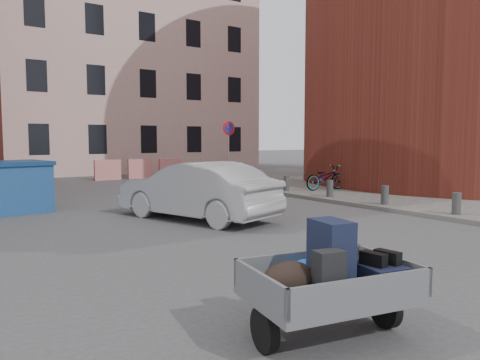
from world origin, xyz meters
TOP-DOWN VIEW (x-y plane):
  - ground at (0.00, 0.00)m, footprint 120.00×120.00m
  - sidewalk at (10.00, 4.00)m, footprint 9.00×24.00m
  - building_pink at (6.00, 22.00)m, footprint 16.00×8.00m
  - church_wall at (15.50, 4.00)m, footprint 15.00×15.00m
  - no_parking_sign at (6.00, 9.48)m, footprint 0.60×0.09m
  - bollards at (6.00, 3.40)m, footprint 0.22×9.02m
  - barriers at (4.20, 15.00)m, footprint 4.70×0.18m
  - trailer at (-1.78, -4.26)m, footprint 1.78×1.92m
  - silver_car at (0.60, 2.69)m, footprint 2.78×4.65m
  - bicycle at (7.37, 5.00)m, footprint 1.80×0.76m

SIDE VIEW (x-z plane):
  - ground at x=0.00m, z-range 0.00..0.00m
  - sidewalk at x=10.00m, z-range 0.00..0.12m
  - bollards at x=6.00m, z-range 0.12..0.67m
  - barriers at x=4.20m, z-range 0.00..1.00m
  - bicycle at x=7.37m, z-range 0.12..1.04m
  - trailer at x=-1.78m, z-range 0.01..1.21m
  - silver_car at x=0.60m, z-range 0.00..1.45m
  - no_parking_sign at x=6.00m, z-range 0.69..3.34m
  - building_pink at x=6.00m, z-range 0.00..14.00m
  - church_wall at x=15.50m, z-range 0.00..16.00m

